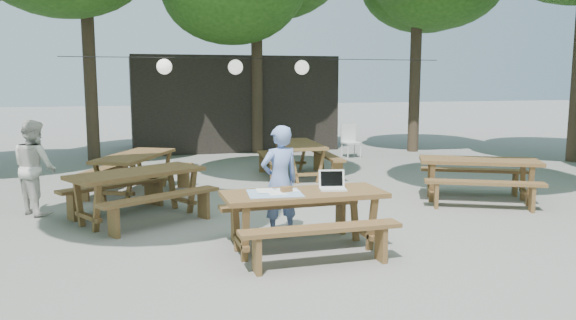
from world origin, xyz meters
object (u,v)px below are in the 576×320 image
(second_person, at_px, (35,167))
(plastic_chair, at_px, (351,148))
(woman, at_px, (280,181))
(main_picnic_table, at_px, (304,220))
(picnic_table_nw, at_px, (138,194))

(second_person, relative_size, plastic_chair, 1.67)
(woman, bearing_deg, second_person, -46.13)
(woman, distance_m, second_person, 4.10)
(main_picnic_table, height_order, second_person, second_person)
(main_picnic_table, xyz_separation_m, woman, (-0.11, 0.73, 0.37))
(woman, bearing_deg, picnic_table_nw, -50.49)
(main_picnic_table, bearing_deg, second_person, 138.91)
(woman, relative_size, second_person, 1.01)
(second_person, bearing_deg, plastic_chair, -91.67)
(main_picnic_table, distance_m, second_person, 4.65)
(plastic_chair, bearing_deg, main_picnic_table, -119.16)
(main_picnic_table, relative_size, picnic_table_nw, 0.82)
(main_picnic_table, relative_size, woman, 1.32)
(picnic_table_nw, relative_size, woman, 1.60)
(second_person, height_order, plastic_chair, second_person)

